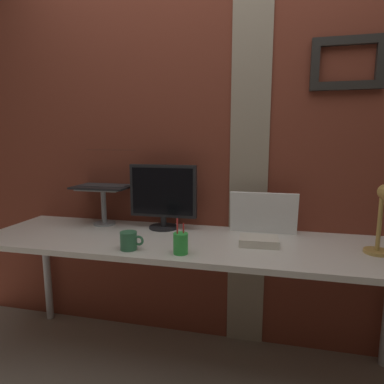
# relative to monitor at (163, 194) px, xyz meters

# --- Properties ---
(ground_plane) EXTENTS (6.00, 6.00, 0.00)m
(ground_plane) POSITION_rel_monitor_xyz_m (0.29, -0.22, -0.97)
(ground_plane) COLOR gray
(brick_wall_back) EXTENTS (3.47, 0.16, 2.61)m
(brick_wall_back) POSITION_rel_monitor_xyz_m (0.29, 0.18, 0.33)
(brick_wall_back) COLOR brown
(brick_wall_back) RESTS_ON ground_plane
(desk) EXTENTS (2.34, 0.64, 0.76)m
(desk) POSITION_rel_monitor_xyz_m (0.20, -0.20, -0.28)
(desk) COLOR silver
(desk) RESTS_ON ground_plane
(monitor) EXTENTS (0.42, 0.18, 0.39)m
(monitor) POSITION_rel_monitor_xyz_m (0.00, 0.00, 0.00)
(monitor) COLOR black
(monitor) RESTS_ON desk
(laptop_stand) EXTENTS (0.28, 0.22, 0.24)m
(laptop_stand) POSITION_rel_monitor_xyz_m (-0.40, 0.00, -0.05)
(laptop_stand) COLOR gray
(laptop_stand) RESTS_ON desk
(laptop) EXTENTS (0.35, 0.33, 0.24)m
(laptop) POSITION_rel_monitor_xyz_m (-0.40, 0.08, 0.09)
(laptop) COLOR black
(laptop) RESTS_ON laptop_stand
(whiteboard_panel) EXTENTS (0.38, 0.06, 0.25)m
(whiteboard_panel) POSITION_rel_monitor_xyz_m (0.60, 0.02, -0.09)
(whiteboard_panel) COLOR white
(whiteboard_panel) RESTS_ON desk
(pen_cup) EXTENTS (0.07, 0.07, 0.17)m
(pen_cup) POSITION_rel_monitor_xyz_m (0.22, -0.42, -0.16)
(pen_cup) COLOR green
(pen_cup) RESTS_ON desk
(coffee_mug) EXTENTS (0.12, 0.08, 0.09)m
(coffee_mug) POSITION_rel_monitor_xyz_m (-0.04, -0.42, -0.17)
(coffee_mug) COLOR #33724C
(coffee_mug) RESTS_ON desk
(paper_clutter_stack) EXTENTS (0.21, 0.15, 0.04)m
(paper_clutter_stack) POSITION_rel_monitor_xyz_m (0.58, -0.20, -0.19)
(paper_clutter_stack) COLOR silver
(paper_clutter_stack) RESTS_ON desk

